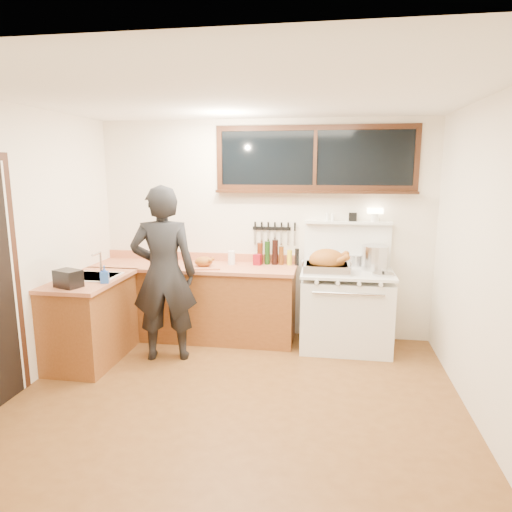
% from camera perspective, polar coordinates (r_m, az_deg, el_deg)
% --- Properties ---
extents(ground_plane, '(4.00, 3.50, 0.02)m').
position_cam_1_polar(ground_plane, '(4.28, -2.58, -17.63)').
color(ground_plane, brown).
extents(room_shell, '(4.10, 3.60, 2.65)m').
position_cam_1_polar(room_shell, '(3.78, -2.79, 5.04)').
color(room_shell, silver).
rests_on(room_shell, ground).
extents(counter_back, '(2.44, 0.64, 1.00)m').
position_cam_1_polar(counter_back, '(5.60, -7.68, -5.58)').
color(counter_back, brown).
rests_on(counter_back, ground).
extents(counter_left, '(0.64, 1.09, 0.90)m').
position_cam_1_polar(counter_left, '(5.21, -19.95, -7.44)').
color(counter_left, brown).
rests_on(counter_left, ground).
extents(sink_unit, '(0.50, 0.45, 0.37)m').
position_cam_1_polar(sink_unit, '(5.16, -19.64, -3.03)').
color(sink_unit, white).
rests_on(sink_unit, counter_left).
extents(vintage_stove, '(1.02, 0.74, 1.58)m').
position_cam_1_polar(vintage_stove, '(5.33, 11.18, -6.39)').
color(vintage_stove, white).
rests_on(vintage_stove, ground).
extents(back_window, '(2.32, 0.13, 0.77)m').
position_cam_1_polar(back_window, '(5.40, 7.38, 11.15)').
color(back_window, black).
rests_on(back_window, room_shell).
extents(knife_strip, '(0.52, 0.03, 0.28)m').
position_cam_1_polar(knife_strip, '(5.50, 2.18, 3.34)').
color(knife_strip, black).
rests_on(knife_strip, room_shell).
extents(man, '(0.77, 0.59, 1.87)m').
position_cam_1_polar(man, '(4.92, -11.44, -2.22)').
color(man, black).
rests_on(man, ground).
extents(soap_bottle, '(0.10, 0.10, 0.18)m').
position_cam_1_polar(soap_bottle, '(4.82, -18.41, -2.20)').
color(soap_bottle, blue).
rests_on(soap_bottle, counter_left).
extents(toaster, '(0.29, 0.25, 0.17)m').
position_cam_1_polar(toaster, '(4.78, -22.42, -2.62)').
color(toaster, black).
rests_on(toaster, counter_left).
extents(cutting_board, '(0.43, 0.37, 0.13)m').
position_cam_1_polar(cutting_board, '(5.29, -6.53, -0.94)').
color(cutting_board, '#C3724D').
rests_on(cutting_board, counter_back).
extents(roast_turkey, '(0.54, 0.39, 0.27)m').
position_cam_1_polar(roast_turkey, '(5.08, 8.91, -0.90)').
color(roast_turkey, silver).
rests_on(roast_turkey, vintage_stove).
extents(stockpot, '(0.34, 0.34, 0.28)m').
position_cam_1_polar(stockpot, '(5.33, 14.63, -0.21)').
color(stockpot, silver).
rests_on(stockpot, vintage_stove).
extents(saucepan, '(0.20, 0.31, 0.13)m').
position_cam_1_polar(saucepan, '(5.50, 12.34, -0.54)').
color(saucepan, silver).
rests_on(saucepan, vintage_stove).
extents(pot_lid, '(0.25, 0.25, 0.04)m').
position_cam_1_polar(pot_lid, '(5.11, 15.61, -2.17)').
color(pot_lid, silver).
rests_on(pot_lid, vintage_stove).
extents(coffee_tin, '(0.10, 0.09, 0.13)m').
position_cam_1_polar(coffee_tin, '(5.42, 0.17, -0.46)').
color(coffee_tin, maroon).
rests_on(coffee_tin, counter_back).
extents(pitcher, '(0.11, 0.11, 0.16)m').
position_cam_1_polar(pitcher, '(5.45, -3.07, -0.22)').
color(pitcher, white).
rests_on(pitcher, counter_back).
extents(bottle_cluster, '(0.50, 0.07, 0.30)m').
position_cam_1_polar(bottle_cluster, '(5.44, 2.36, 0.25)').
color(bottle_cluster, black).
rests_on(bottle_cluster, counter_back).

